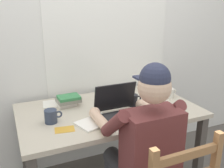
{
  "coord_description": "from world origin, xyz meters",
  "views": [
    {
      "loc": [
        -0.73,
        -1.71,
        1.53
      ],
      "look_at": [
        0.01,
        -0.05,
        0.95
      ],
      "focal_mm": 40.57,
      "sensor_mm": 36.0,
      "label": 1
    }
  ],
  "objects_px": {
    "book_stack_main": "(68,100)",
    "landscape_photo_print": "(65,129)",
    "computer_mouse": "(158,112)",
    "coffee_mug_spare": "(133,100)",
    "laptop": "(120,109)",
    "seated_person": "(142,144)",
    "coffee_mug_white": "(169,93)",
    "coffee_mug_dark": "(51,116)",
    "desk": "(109,119)"
  },
  "relations": [
    {
      "from": "coffee_mug_white",
      "to": "seated_person",
      "type": "bearing_deg",
      "value": -138.38
    },
    {
      "from": "laptop",
      "to": "coffee_mug_white",
      "type": "bearing_deg",
      "value": 16.69
    },
    {
      "from": "coffee_mug_dark",
      "to": "coffee_mug_spare",
      "type": "bearing_deg",
      "value": 3.64
    },
    {
      "from": "laptop",
      "to": "coffee_mug_spare",
      "type": "distance_m",
      "value": 0.24
    },
    {
      "from": "desk",
      "to": "coffee_mug_spare",
      "type": "relative_size",
      "value": 11.76
    },
    {
      "from": "seated_person",
      "to": "computer_mouse",
      "type": "height_order",
      "value": "seated_person"
    },
    {
      "from": "desk",
      "to": "coffee_mug_spare",
      "type": "xyz_separation_m",
      "value": [
        0.21,
        -0.02,
        0.14
      ]
    },
    {
      "from": "laptop",
      "to": "desk",
      "type": "bearing_deg",
      "value": 97.27
    },
    {
      "from": "desk",
      "to": "landscape_photo_print",
      "type": "height_order",
      "value": "landscape_photo_print"
    },
    {
      "from": "coffee_mug_dark",
      "to": "laptop",
      "type": "bearing_deg",
      "value": -11.6
    },
    {
      "from": "desk",
      "to": "coffee_mug_spare",
      "type": "bearing_deg",
      "value": -5.15
    },
    {
      "from": "coffee_mug_spare",
      "to": "book_stack_main",
      "type": "bearing_deg",
      "value": 156.73
    },
    {
      "from": "computer_mouse",
      "to": "coffee_mug_spare",
      "type": "relative_size",
      "value": 0.84
    },
    {
      "from": "book_stack_main",
      "to": "coffee_mug_white",
      "type": "bearing_deg",
      "value": -11.95
    },
    {
      "from": "coffee_mug_white",
      "to": "book_stack_main",
      "type": "relative_size",
      "value": 0.62
    },
    {
      "from": "coffee_mug_dark",
      "to": "book_stack_main",
      "type": "height_order",
      "value": "coffee_mug_dark"
    },
    {
      "from": "coffee_mug_dark",
      "to": "book_stack_main",
      "type": "bearing_deg",
      "value": 53.7
    },
    {
      "from": "laptop",
      "to": "coffee_mug_spare",
      "type": "relative_size",
      "value": 2.78
    },
    {
      "from": "seated_person",
      "to": "coffee_mug_dark",
      "type": "distance_m",
      "value": 0.66
    },
    {
      "from": "desk",
      "to": "landscape_photo_print",
      "type": "distance_m",
      "value": 0.46
    },
    {
      "from": "seated_person",
      "to": "laptop",
      "type": "relative_size",
      "value": 3.71
    },
    {
      "from": "coffee_mug_white",
      "to": "coffee_mug_spare",
      "type": "height_order",
      "value": "coffee_mug_spare"
    },
    {
      "from": "coffee_mug_spare",
      "to": "coffee_mug_white",
      "type": "bearing_deg",
      "value": 4.08
    },
    {
      "from": "laptop",
      "to": "landscape_photo_print",
      "type": "height_order",
      "value": "laptop"
    },
    {
      "from": "coffee_mug_dark",
      "to": "coffee_mug_spare",
      "type": "distance_m",
      "value": 0.67
    },
    {
      "from": "laptop",
      "to": "seated_person",
      "type": "bearing_deg",
      "value": -89.09
    },
    {
      "from": "desk",
      "to": "landscape_photo_print",
      "type": "xyz_separation_m",
      "value": [
        -0.41,
        -0.2,
        0.09
      ]
    },
    {
      "from": "laptop",
      "to": "coffee_mug_white",
      "type": "distance_m",
      "value": 0.59
    },
    {
      "from": "coffee_mug_spare",
      "to": "landscape_photo_print",
      "type": "distance_m",
      "value": 0.64
    },
    {
      "from": "desk",
      "to": "laptop",
      "type": "distance_m",
      "value": 0.22
    },
    {
      "from": "laptop",
      "to": "computer_mouse",
      "type": "height_order",
      "value": "laptop"
    },
    {
      "from": "computer_mouse",
      "to": "book_stack_main",
      "type": "relative_size",
      "value": 0.51
    },
    {
      "from": "book_stack_main",
      "to": "landscape_photo_print",
      "type": "relative_size",
      "value": 1.5
    },
    {
      "from": "desk",
      "to": "computer_mouse",
      "type": "height_order",
      "value": "computer_mouse"
    },
    {
      "from": "computer_mouse",
      "to": "coffee_mug_white",
      "type": "distance_m",
      "value": 0.39
    },
    {
      "from": "coffee_mug_white",
      "to": "coffee_mug_dark",
      "type": "distance_m",
      "value": 1.05
    },
    {
      "from": "desk",
      "to": "coffee_mug_dark",
      "type": "distance_m",
      "value": 0.49
    },
    {
      "from": "coffee_mug_dark",
      "to": "book_stack_main",
      "type": "relative_size",
      "value": 0.64
    },
    {
      "from": "coffee_mug_white",
      "to": "book_stack_main",
      "type": "bearing_deg",
      "value": 168.05
    },
    {
      "from": "desk",
      "to": "book_stack_main",
      "type": "height_order",
      "value": "book_stack_main"
    },
    {
      "from": "coffee_mug_dark",
      "to": "coffee_mug_white",
      "type": "bearing_deg",
      "value": 3.8
    },
    {
      "from": "coffee_mug_dark",
      "to": "book_stack_main",
      "type": "xyz_separation_m",
      "value": [
        0.19,
        0.25,
        0.0
      ]
    },
    {
      "from": "seated_person",
      "to": "landscape_photo_print",
      "type": "xyz_separation_m",
      "value": [
        -0.43,
        0.28,
        0.06
      ]
    },
    {
      "from": "coffee_mug_spare",
      "to": "landscape_photo_print",
      "type": "bearing_deg",
      "value": -163.22
    },
    {
      "from": "coffee_mug_spare",
      "to": "book_stack_main",
      "type": "relative_size",
      "value": 0.61
    },
    {
      "from": "seated_person",
      "to": "book_stack_main",
      "type": "distance_m",
      "value": 0.75
    },
    {
      "from": "coffee_mug_white",
      "to": "coffee_mug_dark",
      "type": "height_order",
      "value": "coffee_mug_dark"
    },
    {
      "from": "desk",
      "to": "seated_person",
      "type": "xyz_separation_m",
      "value": [
        0.03,
        -0.49,
        0.03
      ]
    },
    {
      "from": "laptop",
      "to": "book_stack_main",
      "type": "bearing_deg",
      "value": 130.36
    },
    {
      "from": "desk",
      "to": "computer_mouse",
      "type": "distance_m",
      "value": 0.4
    }
  ]
}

